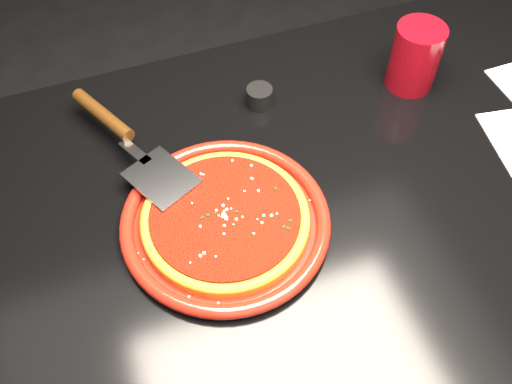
% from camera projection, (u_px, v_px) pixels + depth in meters
% --- Properties ---
extents(floor, '(4.00, 4.00, 0.01)m').
position_uv_depth(floor, '(305.00, 361.00, 1.51)').
color(floor, black).
rests_on(floor, ground).
extents(table, '(1.20, 0.80, 0.75)m').
position_uv_depth(table, '(317.00, 296.00, 1.21)').
color(table, black).
rests_on(table, floor).
extents(plate, '(0.35, 0.35, 0.02)m').
position_uv_depth(plate, '(225.00, 221.00, 0.86)').
color(plate, maroon).
rests_on(plate, table).
extents(pizza_crust, '(0.28, 0.28, 0.01)m').
position_uv_depth(pizza_crust, '(225.00, 220.00, 0.85)').
color(pizza_crust, '#8C5F17').
rests_on(pizza_crust, plate).
extents(pizza_crust_rim, '(0.28, 0.28, 0.02)m').
position_uv_depth(pizza_crust_rim, '(225.00, 218.00, 0.85)').
color(pizza_crust_rim, '#8C5F17').
rests_on(pizza_crust_rim, plate).
extents(pizza_sauce, '(0.25, 0.25, 0.01)m').
position_uv_depth(pizza_sauce, '(225.00, 216.00, 0.84)').
color(pizza_sauce, maroon).
rests_on(pizza_sauce, plate).
extents(parmesan_dusting, '(0.22, 0.22, 0.01)m').
position_uv_depth(parmesan_dusting, '(225.00, 213.00, 0.84)').
color(parmesan_dusting, beige).
rests_on(parmesan_dusting, plate).
extents(basil_flecks, '(0.20, 0.20, 0.00)m').
position_uv_depth(basil_flecks, '(225.00, 214.00, 0.84)').
color(basil_flecks, black).
rests_on(basil_flecks, plate).
extents(pizza_server, '(0.24, 0.35, 0.03)m').
position_uv_depth(pizza_server, '(131.00, 142.00, 0.91)').
color(pizza_server, '#B0B3B7').
rests_on(pizza_server, plate).
extents(cup, '(0.11, 0.11, 0.12)m').
position_uv_depth(cup, '(415.00, 57.00, 1.01)').
color(cup, maroon).
rests_on(cup, table).
extents(ramekin, '(0.06, 0.06, 0.04)m').
position_uv_depth(ramekin, '(259.00, 97.00, 1.01)').
color(ramekin, black).
rests_on(ramekin, table).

